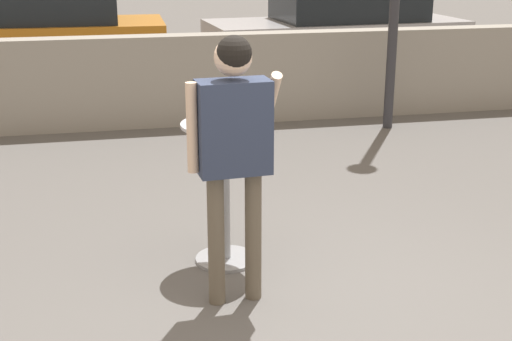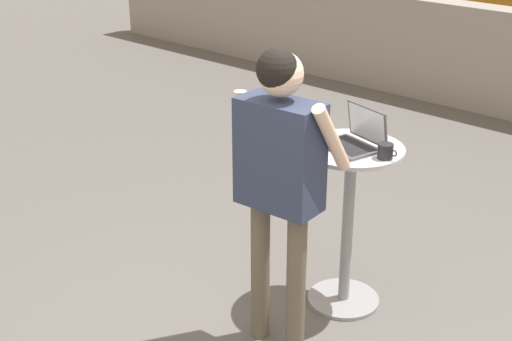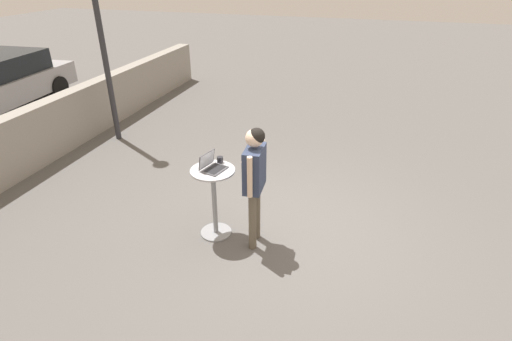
{
  "view_description": "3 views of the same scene",
  "coord_description": "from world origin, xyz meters",
  "px_view_note": "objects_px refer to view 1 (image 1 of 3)",
  "views": [
    {
      "loc": [
        -1.18,
        -3.86,
        2.33
      ],
      "look_at": [
        -0.24,
        0.54,
        0.86
      ],
      "focal_mm": 50.0,
      "sensor_mm": 36.0,
      "label": 1
    },
    {
      "loc": [
        1.79,
        -2.28,
        2.63
      ],
      "look_at": [
        -0.62,
        0.42,
        1.04
      ],
      "focal_mm": 50.0,
      "sensor_mm": 36.0,
      "label": 2
    },
    {
      "loc": [
        -4.85,
        -0.97,
        3.64
      ],
      "look_at": [
        -0.19,
        0.43,
        1.05
      ],
      "focal_mm": 28.0,
      "sensor_mm": 36.0,
      "label": 3
    }
  ],
  "objects_px": {
    "coffee_mug": "(257,116)",
    "parked_car_further_down": "(37,33)",
    "laptop": "(225,115)",
    "parked_car_near_street": "(339,29)",
    "standing_person": "(234,135)",
    "cafe_table": "(225,179)"
  },
  "relations": [
    {
      "from": "coffee_mug",
      "to": "standing_person",
      "type": "xyz_separation_m",
      "value": [
        -0.28,
        -0.6,
        0.03
      ]
    },
    {
      "from": "standing_person",
      "to": "parked_car_near_street",
      "type": "height_order",
      "value": "standing_person"
    },
    {
      "from": "coffee_mug",
      "to": "parked_car_further_down",
      "type": "relative_size",
      "value": 0.03
    },
    {
      "from": "laptop",
      "to": "parked_car_further_down",
      "type": "distance_m",
      "value": 7.74
    },
    {
      "from": "standing_person",
      "to": "parked_car_further_down",
      "type": "xyz_separation_m",
      "value": [
        -1.82,
        8.12,
        -0.33
      ]
    },
    {
      "from": "cafe_table",
      "to": "parked_car_near_street",
      "type": "distance_m",
      "value": 8.32
    },
    {
      "from": "laptop",
      "to": "coffee_mug",
      "type": "relative_size",
      "value": 3.21
    },
    {
      "from": "coffee_mug",
      "to": "parked_car_near_street",
      "type": "bearing_deg",
      "value": 67.5
    },
    {
      "from": "cafe_table",
      "to": "parked_car_further_down",
      "type": "xyz_separation_m",
      "value": [
        -1.86,
        7.51,
        0.17
      ]
    },
    {
      "from": "coffee_mug",
      "to": "parked_car_near_street",
      "type": "distance_m",
      "value": 8.25
    },
    {
      "from": "coffee_mug",
      "to": "standing_person",
      "type": "distance_m",
      "value": 0.66
    },
    {
      "from": "standing_person",
      "to": "parked_car_further_down",
      "type": "bearing_deg",
      "value": 102.62
    },
    {
      "from": "cafe_table",
      "to": "laptop",
      "type": "height_order",
      "value": "laptop"
    },
    {
      "from": "laptop",
      "to": "coffee_mug",
      "type": "xyz_separation_m",
      "value": [
        0.23,
        -0.03,
        -0.01
      ]
    },
    {
      "from": "laptop",
      "to": "parked_car_near_street",
      "type": "relative_size",
      "value": 0.08
    },
    {
      "from": "parked_car_near_street",
      "to": "parked_car_further_down",
      "type": "distance_m",
      "value": 5.26
    },
    {
      "from": "laptop",
      "to": "parked_car_near_street",
      "type": "bearing_deg",
      "value": 65.98
    },
    {
      "from": "parked_car_near_street",
      "to": "cafe_table",
      "type": "bearing_deg",
      "value": -114.07
    },
    {
      "from": "coffee_mug",
      "to": "parked_car_further_down",
      "type": "distance_m",
      "value": 7.82
    },
    {
      "from": "cafe_table",
      "to": "parked_car_near_street",
      "type": "height_order",
      "value": "parked_car_near_street"
    },
    {
      "from": "parked_car_near_street",
      "to": "coffee_mug",
      "type": "bearing_deg",
      "value": -112.5
    },
    {
      "from": "standing_person",
      "to": "parked_car_further_down",
      "type": "height_order",
      "value": "standing_person"
    }
  ]
}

